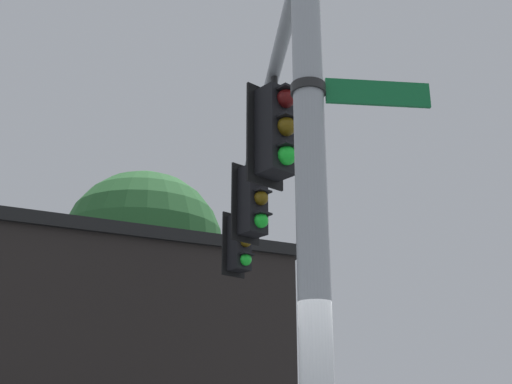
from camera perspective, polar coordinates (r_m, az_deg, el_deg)
signal_pole at (r=4.81m, az=5.10°, el=-3.87°), size 0.25×0.25×6.00m
mast_arm at (r=9.31m, az=0.09°, el=4.92°), size 4.65×6.44×0.16m
traffic_light_nearest_pole at (r=7.26m, az=1.81°, el=5.51°), size 0.54×0.49×1.31m
traffic_light_mid_inner at (r=9.57m, az=-0.21°, el=-0.76°), size 0.54×0.49×1.31m
traffic_light_mid_outer at (r=11.95m, az=-1.44°, el=-4.56°), size 0.54×0.49×1.31m
street_name_sign at (r=5.32m, az=7.68°, el=8.92°), size 0.99×0.75×0.22m
bird_flying at (r=14.02m, az=0.30°, el=9.08°), size 0.41×0.27×0.13m
storefront_building at (r=17.17m, az=-18.76°, el=-14.28°), size 12.84×9.65×5.88m
tree_by_storefront at (r=17.70m, az=-10.12°, el=-5.28°), size 4.40×4.40×8.17m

